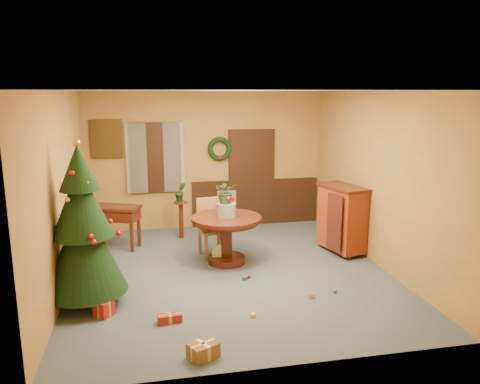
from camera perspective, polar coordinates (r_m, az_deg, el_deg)
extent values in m
plane|color=#394654|center=(7.75, -1.13, -9.73)|extent=(5.50, 5.50, 0.00)
plane|color=silver|center=(7.19, -1.23, 12.25)|extent=(5.50, 5.50, 0.00)
plane|color=olive|center=(10.01, -3.97, 3.86)|extent=(5.00, 0.00, 5.00)
plane|color=olive|center=(4.73, 4.76, -5.54)|extent=(5.00, 0.00, 5.00)
plane|color=olive|center=(7.33, -20.80, 0.04)|extent=(0.00, 5.50, 5.50)
plane|color=olive|center=(8.15, 16.41, 1.49)|extent=(0.00, 5.50, 5.50)
cube|color=black|center=(10.34, 1.91, -1.21)|extent=(2.80, 0.06, 1.00)
cube|color=black|center=(10.19, 1.40, 1.76)|extent=(1.00, 0.08, 2.10)
cube|color=white|center=(10.23, 1.36, 1.51)|extent=(0.80, 0.03, 1.90)
cube|color=black|center=(9.87, -10.30, 4.16)|extent=(1.05, 0.08, 1.45)
cube|color=white|center=(9.90, -10.31, 4.19)|extent=(0.88, 0.03, 1.25)
cube|color=white|center=(9.82, -12.52, 4.03)|extent=(0.42, 0.02, 1.45)
cube|color=white|center=(9.84, -8.08, 4.21)|extent=(0.42, 0.02, 1.45)
torus|color=black|center=(9.94, -2.50, 5.27)|extent=(0.51, 0.11, 0.51)
cube|color=#4C3819|center=(9.86, -15.95, 6.23)|extent=(0.62, 0.05, 0.78)
cube|color=gray|center=(9.89, -15.94, 6.25)|extent=(0.48, 0.02, 0.62)
cylinder|color=#32150B|center=(7.92, -1.66, -3.25)|extent=(1.19, 1.19, 0.06)
cylinder|color=#32150B|center=(7.93, -1.66, -3.69)|extent=(1.06, 1.06, 0.04)
cylinder|color=#32150B|center=(8.03, -1.65, -5.88)|extent=(0.19, 0.19, 0.66)
cylinder|color=#32150B|center=(8.14, -1.63, -8.23)|extent=(0.64, 0.64, 0.11)
cylinder|color=slate|center=(7.88, -1.67, -2.21)|extent=(0.32, 0.32, 0.23)
imported|color=#1E4C23|center=(7.80, -1.69, 0.10)|extent=(0.37, 0.32, 0.41)
cube|color=#98603D|center=(8.34, -3.39, -4.66)|extent=(0.53, 0.53, 0.05)
cube|color=#98603D|center=(8.44, -3.87, -2.42)|extent=(0.45, 0.13, 0.53)
cube|color=#98603D|center=(8.63, -2.63, -5.80)|extent=(0.06, 0.06, 0.46)
cube|color=#98603D|center=(8.52, -4.93, -6.07)|extent=(0.06, 0.06, 0.46)
cube|color=#98603D|center=(8.31, -1.76, -6.51)|extent=(0.06, 0.06, 0.46)
cube|color=#98603D|center=(8.20, -4.14, -6.81)|extent=(0.06, 0.06, 0.46)
cube|color=#98603D|center=(9.90, -1.77, -2.33)|extent=(0.39, 0.39, 0.05)
cube|color=#98603D|center=(9.68, -1.63, -1.17)|extent=(0.39, 0.04, 0.46)
cube|color=#98603D|center=(9.79, -2.53, -3.82)|extent=(0.04, 0.04, 0.39)
cube|color=#98603D|center=(9.84, -0.73, -3.73)|extent=(0.04, 0.04, 0.39)
cube|color=#98603D|center=(10.09, -2.77, -3.34)|extent=(0.04, 0.04, 0.39)
cube|color=#98603D|center=(10.13, -1.03, -3.26)|extent=(0.04, 0.04, 0.39)
cylinder|color=#32150B|center=(9.46, -7.19, -3.44)|extent=(0.09, 0.09, 0.72)
cylinder|color=#32150B|center=(9.37, -7.25, -1.25)|extent=(0.29, 0.29, 0.03)
imported|color=#19471E|center=(9.32, -7.29, 0.00)|extent=(0.24, 0.21, 0.39)
cylinder|color=#382111|center=(6.94, -18.07, -11.96)|extent=(0.14, 0.14, 0.24)
cone|color=black|center=(6.68, -18.49, -6.16)|extent=(1.11, 1.11, 1.31)
cone|color=black|center=(6.52, -18.84, -1.10)|extent=(0.81, 0.81, 0.96)
cone|color=black|center=(6.44, -19.12, 2.84)|extent=(0.53, 0.53, 0.61)
sphere|color=gold|center=(6.40, -19.32, 5.70)|extent=(0.10, 0.10, 0.10)
cube|color=#32150B|center=(8.99, -15.01, -1.83)|extent=(1.01, 0.77, 0.05)
cube|color=#32150B|center=(9.02, -14.96, -2.69)|extent=(0.95, 0.71, 0.19)
cube|color=#32150B|center=(9.12, -17.29, -4.40)|extent=(0.17, 0.32, 0.75)
cube|color=#32150B|center=(9.07, -12.44, -4.23)|extent=(0.17, 0.32, 0.75)
cube|color=#631D0B|center=(8.68, 12.29, -3.15)|extent=(0.66, 0.99, 1.13)
cube|color=#32150B|center=(8.54, 12.47, 0.60)|extent=(0.72, 1.06, 0.05)
cylinder|color=#32150B|center=(8.52, 13.14, -7.70)|extent=(0.06, 0.06, 0.08)
cylinder|color=#32150B|center=(9.18, 11.17, -6.15)|extent=(0.06, 0.06, 0.08)
cube|color=brown|center=(5.48, -4.50, -18.66)|extent=(0.38, 0.35, 0.17)
cube|color=gold|center=(5.48, -4.50, -18.66)|extent=(0.30, 0.18, 0.17)
cube|color=gold|center=(5.48, -4.50, -18.66)|extent=(0.15, 0.23, 0.17)
cube|color=#A61E16|center=(6.57, -16.25, -13.42)|extent=(0.29, 0.29, 0.21)
cube|color=gold|center=(6.57, -16.25, -13.42)|extent=(0.18, 0.16, 0.21)
cube|color=gold|center=(6.57, -16.25, -13.42)|extent=(0.16, 0.18, 0.21)
cube|color=brown|center=(7.60, -17.46, -10.13)|extent=(0.33, 0.26, 0.16)
cube|color=gold|center=(7.60, -17.46, -10.13)|extent=(0.29, 0.10, 0.16)
cube|color=gold|center=(7.60, -17.46, -10.13)|extent=(0.09, 0.21, 0.16)
cube|color=#A61E16|center=(6.24, -8.56, -14.97)|extent=(0.32, 0.16, 0.11)
cube|color=gold|center=(6.24, -8.56, -14.97)|extent=(0.31, 0.05, 0.11)
cube|color=gold|center=(6.24, -8.56, -14.97)|extent=(0.06, 0.13, 0.11)
cube|color=#235699|center=(7.43, 0.61, -10.49)|extent=(0.09, 0.09, 0.05)
sphere|color=green|center=(7.13, 11.51, -11.74)|extent=(0.06, 0.06, 0.06)
cube|color=gold|center=(6.32, 1.63, -14.79)|extent=(0.09, 0.09, 0.05)
sphere|color=red|center=(7.50, 1.11, -10.25)|extent=(0.06, 0.06, 0.06)
cube|color=gold|center=(6.90, 8.71, -12.49)|extent=(0.08, 0.05, 0.05)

